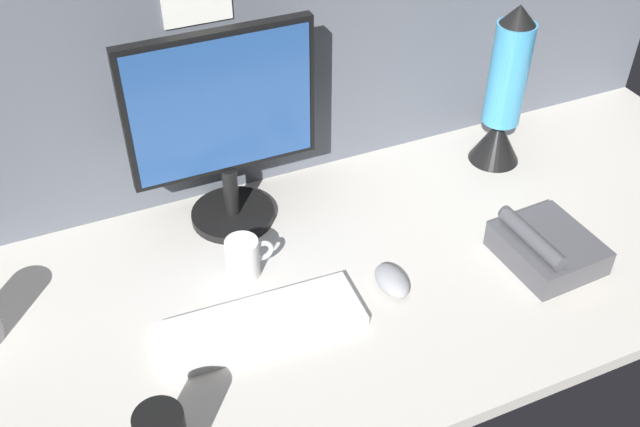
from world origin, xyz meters
TOP-DOWN VIEW (x-y plane):
  - ground_plane at (0.00, 0.00)cm, footprint 180.00×80.00cm
  - cubicle_wall_back at (-0.04, 37.50)cm, footprint 180.00×5.50cm
  - monitor at (-27.72, 25.13)cm, footprint 38.54×18.00cm
  - keyboard at (-32.69, -7.94)cm, footprint 37.52×14.57cm
  - mouse at (-6.09, -8.15)cm, footprint 5.71×9.67cm
  - mug_ceramic_white at (-31.07, 6.92)cm, footprint 9.82×6.64cm
  - lava_lamp at (36.83, 20.69)cm, footprint 11.95×11.95cm
  - desk_phone at (26.08, -13.47)cm, footprint 17.97×19.86cm

SIDE VIEW (x-z plane):
  - ground_plane at x=0.00cm, z-range -3.00..0.00cm
  - keyboard at x=-32.69cm, z-range 0.00..2.00cm
  - mouse at x=-6.09cm, z-range 0.00..3.40cm
  - desk_phone at x=26.08cm, z-range -1.21..7.59cm
  - mug_ceramic_white at x=-31.07cm, z-range 0.02..8.55cm
  - lava_lamp at x=36.83cm, z-range -3.15..35.96cm
  - monitor at x=-27.72cm, z-range 2.00..45.43cm
  - cubicle_wall_back at x=-0.04cm, z-range 0.03..60.21cm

